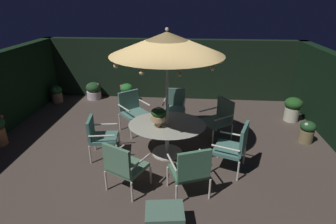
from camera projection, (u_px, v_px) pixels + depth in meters
The scene contains 18 objects.
ground_plane at pixel (159, 150), 6.14m from camera, with size 8.63×7.47×0.02m, color #4C3E37.
hedge_backdrop_rear at pixel (171, 69), 9.01m from camera, with size 8.63×0.30×1.99m, color black.
patio_dining_table at pixel (167, 130), 5.79m from camera, with size 1.68×1.39×0.74m.
patio_umbrella at pixel (167, 44), 5.05m from camera, with size 2.24×2.24×2.73m.
centerpiece_planter at pixel (158, 115), 5.52m from camera, with size 0.33×0.33×0.44m.
patio_chair_north at pixel (124, 165), 4.65m from camera, with size 0.82×0.80×0.99m.
patio_chair_northeast at pixel (191, 169), 4.50m from camera, with size 0.79×0.75×1.01m.
patio_chair_east at pixel (235, 145), 5.21m from camera, with size 0.78×0.81×1.03m.
patio_chair_southeast at pixel (219, 117), 6.48m from camera, with size 0.85×0.84×0.99m.
patio_chair_south at pixel (175, 105), 7.12m from camera, with size 0.60×0.60×1.00m.
patio_chair_southwest at pixel (133, 109), 6.85m from camera, with size 0.88×0.88×1.03m.
patio_chair_west at pixel (99, 135), 5.70m from camera, with size 0.67×0.66×0.92m.
ottoman_footrest at pixel (165, 213), 3.89m from camera, with size 0.62×0.50×0.40m.
potted_plant_front_corner at pixel (293, 108), 7.46m from camera, with size 0.47×0.47×0.68m.
potted_plant_right_near at pixel (94, 90), 9.11m from camera, with size 0.50×0.50×0.58m.
potted_plant_back_right at pixel (127, 92), 8.82m from camera, with size 0.43×0.42×0.63m.
potted_plant_back_center at pixel (307, 131), 6.37m from camera, with size 0.36×0.36×0.55m.
potted_plant_left_far at pixel (57, 94), 8.80m from camera, with size 0.37×0.37×0.56m.
Camera 1 is at (0.65, -5.24, 3.26)m, focal length 28.40 mm.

